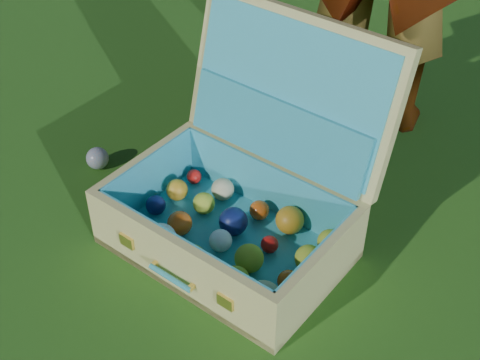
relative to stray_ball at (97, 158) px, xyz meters
name	(u,v)px	position (x,y,z in m)	size (l,w,h in m)	color
ground	(197,223)	(0.44, -0.10, -0.04)	(60.00, 60.00, 0.00)	#215114
stray_ball	(97,158)	(0.00, 0.00, 0.00)	(0.08, 0.08, 0.08)	#4685B6
suitcase	(247,189)	(0.59, -0.07, 0.14)	(0.77, 0.72, 0.62)	#CEC26E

